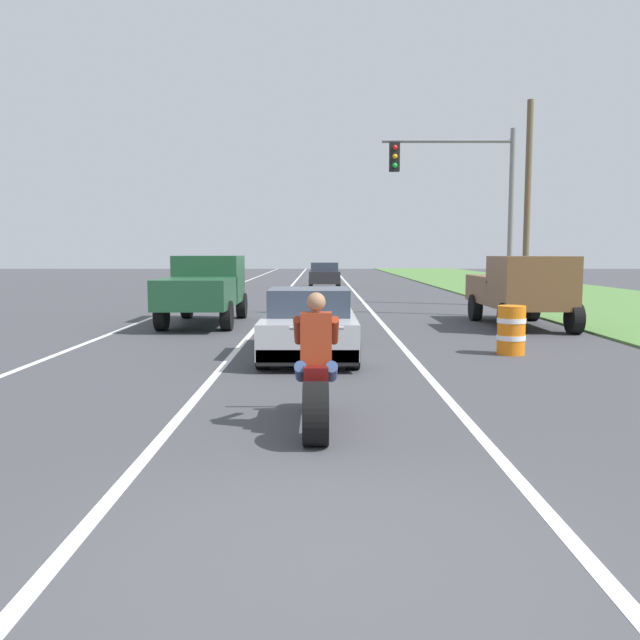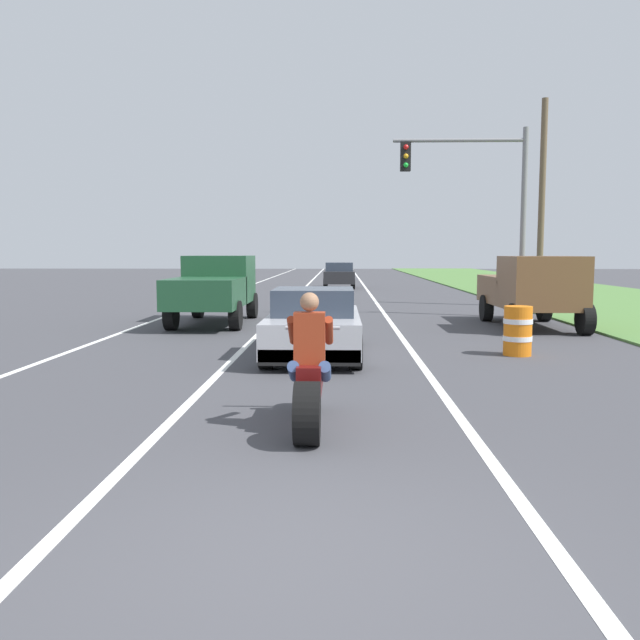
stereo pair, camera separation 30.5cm
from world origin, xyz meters
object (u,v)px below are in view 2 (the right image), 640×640
at_px(construction_barrel_nearest, 518,331).
at_px(distant_car_far_ahead, 339,275).
at_px(pickup_truck_left_lane_dark_green, 214,286).
at_px(traffic_light_mast_near, 483,193).
at_px(pickup_truck_right_shoulder_brown, 531,288).
at_px(sports_car_silver, 314,325).
at_px(motorcycle_with_rider, 310,380).

height_order(construction_barrel_nearest, distant_car_far_ahead, distant_car_far_ahead).
bearing_deg(pickup_truck_left_lane_dark_green, traffic_light_mast_near, 15.61).
bearing_deg(traffic_light_mast_near, pickup_truck_left_lane_dark_green, -164.39).
xyz_separation_m(pickup_truck_right_shoulder_brown, distant_car_far_ahead, (-5.36, 20.23, -0.33)).
bearing_deg(pickup_truck_right_shoulder_brown, sports_car_silver, -137.95).
bearing_deg(distant_car_far_ahead, sports_car_silver, -91.07).
distance_m(traffic_light_mast_near, construction_barrel_nearest, 8.78).
distance_m(motorcycle_with_rider, pickup_truck_right_shoulder_brown, 12.24).
distance_m(sports_car_silver, construction_barrel_nearest, 4.12).
bearing_deg(traffic_light_mast_near, pickup_truck_right_shoulder_brown, -75.34).
relative_size(pickup_truck_left_lane_dark_green, pickup_truck_right_shoulder_brown, 1.00).
xyz_separation_m(pickup_truck_left_lane_dark_green, traffic_light_mast_near, (8.21, 2.29, 2.87)).
relative_size(traffic_light_mast_near, construction_barrel_nearest, 6.00).
bearing_deg(motorcycle_with_rider, sports_car_silver, 91.73).
distance_m(pickup_truck_left_lane_dark_green, construction_barrel_nearest, 9.26).
xyz_separation_m(motorcycle_with_rider, construction_barrel_nearest, (3.95, 5.75, -0.09)).
height_order(sports_car_silver, distant_car_far_ahead, distant_car_far_ahead).
distance_m(motorcycle_with_rider, sports_car_silver, 5.58).
relative_size(motorcycle_with_rider, sports_car_silver, 0.51).
xyz_separation_m(sports_car_silver, distant_car_far_ahead, (0.47, 25.49, 0.14)).
height_order(pickup_truck_right_shoulder_brown, distant_car_far_ahead, pickup_truck_right_shoulder_brown).
xyz_separation_m(motorcycle_with_rider, pickup_truck_right_shoulder_brown, (5.67, 10.84, 0.51)).
xyz_separation_m(traffic_light_mast_near, distant_car_far_ahead, (-4.59, 17.30, -3.20)).
height_order(pickup_truck_right_shoulder_brown, traffic_light_mast_near, traffic_light_mast_near).
relative_size(pickup_truck_left_lane_dark_green, construction_barrel_nearest, 4.80).
bearing_deg(distant_car_far_ahead, pickup_truck_right_shoulder_brown, -75.16).
bearing_deg(sports_car_silver, distant_car_far_ahead, 88.93).
distance_m(sports_car_silver, pickup_truck_right_shoulder_brown, 7.87).
xyz_separation_m(motorcycle_with_rider, traffic_light_mast_near, (4.90, 13.76, 3.38)).
relative_size(motorcycle_with_rider, traffic_light_mast_near, 0.37).
bearing_deg(traffic_light_mast_near, construction_barrel_nearest, -96.78).
distance_m(motorcycle_with_rider, traffic_light_mast_near, 15.00).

